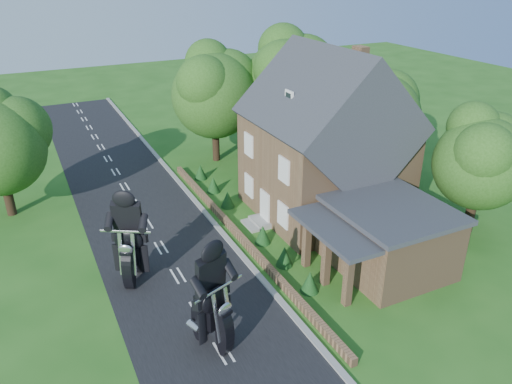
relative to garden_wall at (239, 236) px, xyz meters
name	(u,v)px	position (x,y,z in m)	size (l,w,h in m)	color
ground	(198,310)	(-4.30, -5.00, -0.20)	(120.00, 120.00, 0.00)	#245818
road	(198,310)	(-4.30, -5.00, -0.19)	(7.00, 80.00, 0.02)	black
kerb	(269,288)	(-0.65, -5.00, -0.14)	(0.30, 80.00, 0.12)	gray
garden_wall	(239,236)	(0.00, 0.00, 0.00)	(0.30, 22.00, 0.40)	#866344
house	(325,145)	(6.19, 1.00, 4.14)	(9.54, 8.64, 10.24)	#866344
annex	(386,236)	(5.57, -5.80, 1.57)	(7.05, 5.94, 3.44)	#866344
tree_annex_side	(485,154)	(12.83, -4.90, 4.49)	(5.64, 5.20, 7.48)	black
tree_house_right	(381,109)	(12.35, 3.62, 4.99)	(6.51, 6.00, 8.40)	black
tree_behind_house	(295,76)	(9.88, 11.14, 6.03)	(7.81, 7.20, 10.08)	black
tree_behind_left	(219,87)	(3.86, 12.13, 5.53)	(6.94, 6.40, 9.16)	black
tree_far_road	(2,139)	(-11.16, 9.11, 4.64)	(6.08, 5.60, 7.84)	black
shrub_a	(310,282)	(1.00, -6.00, 0.35)	(0.90, 0.90, 1.10)	#113613
shrub_b	(284,256)	(1.00, -3.50, 0.35)	(0.90, 0.90, 1.10)	#113613
shrub_c	(263,234)	(1.00, -1.00, 0.35)	(0.90, 0.90, 1.10)	#113613
shrub_d	(228,199)	(1.00, 4.00, 0.35)	(0.90, 0.90, 1.10)	#113613
shrub_e	(213,185)	(1.00, 6.50, 0.35)	(0.90, 0.90, 1.10)	#113613
shrub_f	(201,172)	(1.00, 9.00, 0.35)	(0.90, 0.90, 1.10)	#113613
motorcycle_lead	(213,331)	(-4.51, -7.44, 0.56)	(0.41, 1.63, 1.52)	black
motorcycle_follow	(134,268)	(-6.34, -1.44, 0.55)	(0.41, 1.61, 1.50)	black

